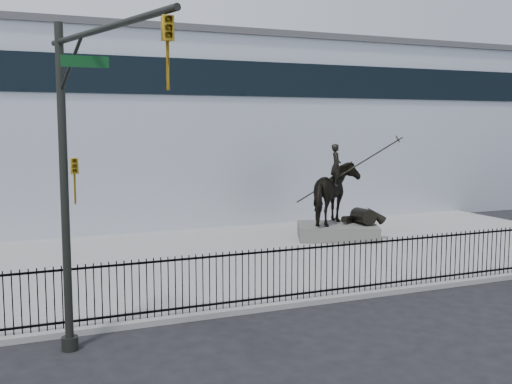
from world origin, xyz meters
name	(u,v)px	position (x,y,z in m)	size (l,w,h in m)	color
ground	(351,314)	(0.00, 0.00, 0.00)	(120.00, 120.00, 0.00)	black
plaza	(250,257)	(0.00, 7.00, 0.07)	(30.00, 12.00, 0.15)	gray
building	(162,132)	(0.00, 20.00, 4.50)	(44.00, 14.00, 9.00)	silver
picket_fence	(327,269)	(0.00, 1.25, 0.90)	(22.10, 0.10, 1.50)	black
statue_plinth	(337,231)	(4.57, 8.48, 0.45)	(3.25, 2.23, 0.61)	#52504B
equestrian_statue	(339,194)	(4.62, 8.45, 2.03)	(3.83, 3.24, 3.53)	black
traffic_signal_left	(80,168)	(-6.75, -0.62, 4.03)	(1.52, 4.84, 7.00)	black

